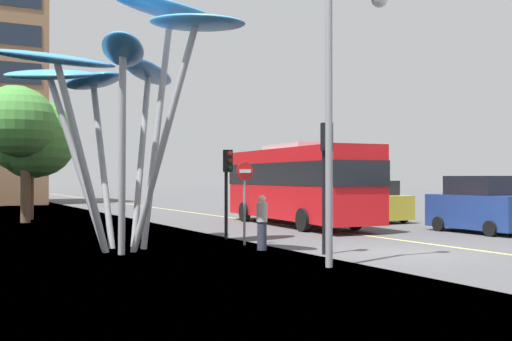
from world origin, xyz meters
The scene contains 12 objects.
ground centered at (-0.66, 0.00, -0.05)m, with size 120.00×240.00×0.10m.
red_bus centered at (2.63, 10.28, 2.05)m, with size 3.39×11.16×3.75m.
leaf_sculpture centered at (-7.07, 4.68, 5.67)m, with size 7.95×7.64×7.97m.
traffic_light_kerb_near centered at (-2.34, 0.69, 2.74)m, with size 0.28×0.42×3.79m.
traffic_light_kerb_far centered at (-2.91, 6.09, 2.34)m, with size 0.28×0.42×3.21m.
car_parked_mid centered at (7.15, 3.68, 1.07)m, with size 2.03×4.28×2.28m.
car_parked_far centered at (7.32, 10.78, 0.97)m, with size 1.97×4.41×2.06m.
street_lamp centered at (-3.21, -1.39, 4.60)m, with size 1.91×0.44×7.10m.
tree_pavement_near centered at (-8.01, 18.29, 4.33)m, with size 4.60×4.90×6.54m.
tree_pavement_far centered at (-7.75, 20.47, 4.58)m, with size 4.94×5.09×7.03m.
pedestrian centered at (-3.40, 2.58, 0.84)m, with size 0.34×0.34×1.68m.
no_entry_sign centered at (-3.24, 4.07, 1.81)m, with size 0.60×0.12×2.73m.
Camera 1 is at (-12.54, -14.20, 2.24)m, focal length 43.88 mm.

